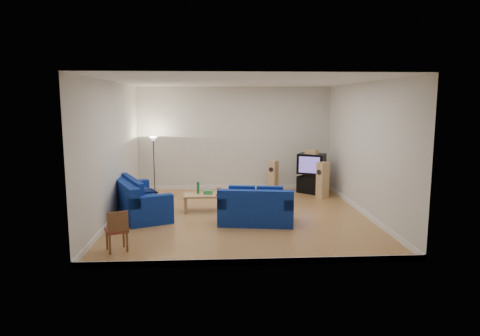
{
  "coord_description": "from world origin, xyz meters",
  "views": [
    {
      "loc": [
        -0.61,
        -10.09,
        2.72
      ],
      "look_at": [
        0.0,
        0.4,
        1.1
      ],
      "focal_mm": 32.0,
      "sensor_mm": 36.0,
      "label": 1
    }
  ],
  "objects": [
    {
      "name": "speaker_right",
      "position": [
        2.45,
        1.77,
        0.52
      ],
      "size": [
        0.39,
        0.37,
        1.03
      ],
      "rotation": [
        0.0,
        0.0,
        -0.98
      ],
      "color": "tan",
      "rests_on": "ground"
    },
    {
      "name": "sofa_three_seat",
      "position": [
        -2.51,
        0.15,
        0.32
      ],
      "size": [
        1.8,
        2.45,
        0.87
      ],
      "rotation": [
        0.0,
        0.0,
        -1.15
      ],
      "color": "navy",
      "rests_on": "ground"
    },
    {
      "name": "tissue_box",
      "position": [
        -0.8,
        0.45,
        0.48
      ],
      "size": [
        0.23,
        0.14,
        0.09
      ],
      "primitive_type": "cube",
      "rotation": [
        0.0,
        0.0,
        -0.07
      ],
      "color": "green",
      "rests_on": "coffee_table"
    },
    {
      "name": "centre_speaker",
      "position": [
        2.25,
        2.36,
        1.26
      ],
      "size": [
        0.36,
        0.41,
        0.14
      ],
      "primitive_type": "cube",
      "rotation": [
        0.0,
        0.0,
        -0.94
      ],
      "color": "tan",
      "rests_on": "television"
    },
    {
      "name": "red_canister",
      "position": [
        -0.52,
        0.52,
        0.51
      ],
      "size": [
        0.13,
        0.13,
        0.15
      ],
      "primitive_type": "cylinder",
      "rotation": [
        0.0,
        0.0,
        -0.22
      ],
      "color": "red",
      "rests_on": "coffee_table"
    },
    {
      "name": "av_receiver",
      "position": [
        2.28,
        2.36,
        0.55
      ],
      "size": [
        0.55,
        0.53,
        0.1
      ],
      "primitive_type": "cube",
      "rotation": [
        0.0,
        0.0,
        -0.62
      ],
      "color": "black",
      "rests_on": "tv_stand"
    },
    {
      "name": "sofa_loveseat",
      "position": [
        0.29,
        -0.75,
        0.31
      ],
      "size": [
        1.78,
        1.16,
        0.83
      ],
      "rotation": [
        0.0,
        0.0,
        -0.14
      ],
      "color": "navy",
      "rests_on": "ground"
    },
    {
      "name": "remote",
      "position": [
        -0.52,
        0.28,
        0.45
      ],
      "size": [
        0.17,
        0.06,
        0.02
      ],
      "primitive_type": "cube",
      "rotation": [
        0.0,
        0.0,
        0.03
      ],
      "color": "black",
      "rests_on": "coffee_table"
    },
    {
      "name": "tv_stand",
      "position": [
        2.29,
        2.41,
        0.25
      ],
      "size": [
        0.9,
        0.89,
        0.5
      ],
      "primitive_type": "cube",
      "rotation": [
        0.0,
        0.0,
        -0.77
      ],
      "color": "black",
      "rests_on": "ground"
    },
    {
      "name": "speaker_left",
      "position": [
        1.15,
        2.7,
        0.48
      ],
      "size": [
        0.34,
        0.36,
        0.96
      ],
      "rotation": [
        0.0,
        0.0,
        -0.59
      ],
      "color": "tan",
      "rests_on": "ground"
    },
    {
      "name": "floor_lamp",
      "position": [
        -2.45,
        2.7,
        1.41
      ],
      "size": [
        0.29,
        0.29,
        1.7
      ],
      "color": "black",
      "rests_on": "ground"
    },
    {
      "name": "television",
      "position": [
        2.27,
        2.45,
        0.9
      ],
      "size": [
        0.94,
        0.85,
        0.6
      ],
      "rotation": [
        0.0,
        0.0,
        -0.46
      ],
      "color": "black",
      "rests_on": "av_receiver"
    },
    {
      "name": "bottle",
      "position": [
        -1.05,
        0.52,
        0.58
      ],
      "size": [
        0.07,
        0.07,
        0.29
      ],
      "primitive_type": "cylinder",
      "rotation": [
        0.0,
        0.0,
        -0.05
      ],
      "color": "#197233",
      "rests_on": "coffee_table"
    },
    {
      "name": "coffee_table",
      "position": [
        -0.82,
        0.45,
        0.38
      ],
      "size": [
        1.22,
        0.64,
        0.44
      ],
      "rotation": [
        0.0,
        0.0,
        0.03
      ],
      "color": "tan",
      "rests_on": "ground"
    },
    {
      "name": "room",
      "position": [
        0.0,
        0.0,
        1.54
      ],
      "size": [
        6.01,
        6.51,
        3.21
      ],
      "color": "brown",
      "rests_on": "ground"
    },
    {
      "name": "dining_chair",
      "position": [
        -2.42,
        -2.44,
        0.44
      ],
      "size": [
        0.49,
        0.49,
        0.78
      ],
      "rotation": [
        0.0,
        0.0,
        0.4
      ],
      "color": "brown",
      "rests_on": "ground"
    }
  ]
}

